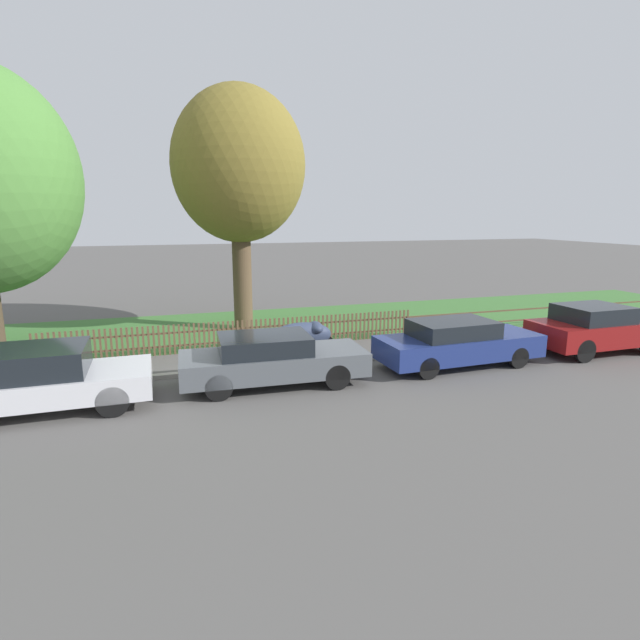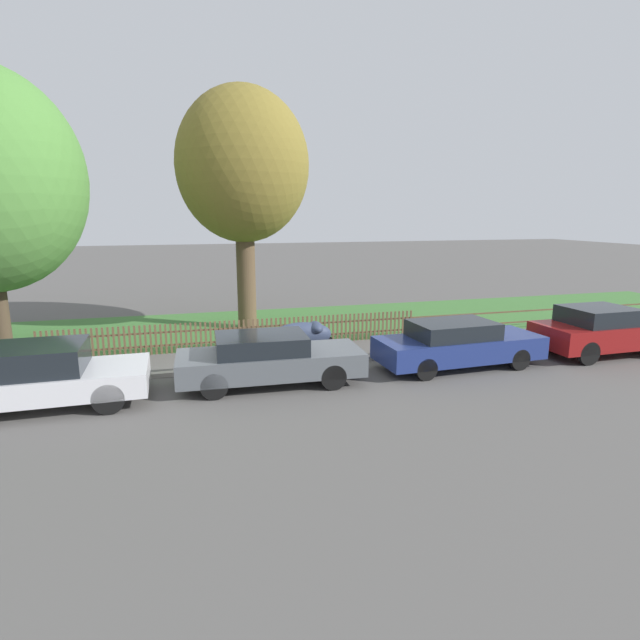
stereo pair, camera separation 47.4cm
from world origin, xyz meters
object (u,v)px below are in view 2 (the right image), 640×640
parked_car_black_saloon (44,375)px  parked_car_navy_estate (268,358)px  parked_car_red_compact (458,344)px  parked_car_white_van (601,330)px  covered_motorcycle (303,336)px  tree_mid_park (243,167)px

parked_car_black_saloon → parked_car_navy_estate: (4.91, 0.15, -0.05)m
parked_car_red_compact → parked_car_white_van: size_ratio=1.17×
parked_car_navy_estate → covered_motorcycle: bearing=59.1°
parked_car_navy_estate → tree_mid_park: 8.13m
parked_car_black_saloon → tree_mid_park: tree_mid_park is taller
tree_mid_park → covered_motorcycle: bearing=-76.2°
parked_car_red_compact → covered_motorcycle: (-3.83, 2.08, -0.01)m
parked_car_navy_estate → tree_mid_park: size_ratio=0.54×
parked_car_black_saloon → parked_car_white_van: size_ratio=1.06×
parked_car_black_saloon → parked_car_navy_estate: bearing=0.9°
parked_car_navy_estate → parked_car_white_van: parked_car_white_van is taller
parked_car_white_van → parked_car_black_saloon: bearing=180.0°
parked_car_white_van → tree_mid_park: size_ratio=0.47×
parked_car_red_compact → covered_motorcycle: bearing=149.4°
parked_car_red_compact → parked_car_navy_estate: bearing=178.0°
parked_car_black_saloon → parked_car_red_compact: bearing=0.0°
parked_car_red_compact → parked_car_white_van: bearing=-2.1°
parked_car_white_van → covered_motorcycle: size_ratio=1.95×
parked_car_navy_estate → covered_motorcycle: size_ratio=2.24×
parked_car_black_saloon → covered_motorcycle: 6.66m
parked_car_white_van → tree_mid_park: tree_mid_park is taller
parked_car_red_compact → covered_motorcycle: parked_car_red_compact is taller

